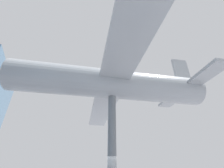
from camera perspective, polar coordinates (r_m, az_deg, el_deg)
name	(u,v)px	position (r m, az deg, el deg)	size (l,w,h in m)	color
support_pylon_central	(112,150)	(7.85, 0.00, -23.87)	(0.43, 0.43, 5.56)	slate
suspended_airplane	(108,83)	(8.95, -1.55, 0.24)	(19.14, 13.24, 3.40)	#93999E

